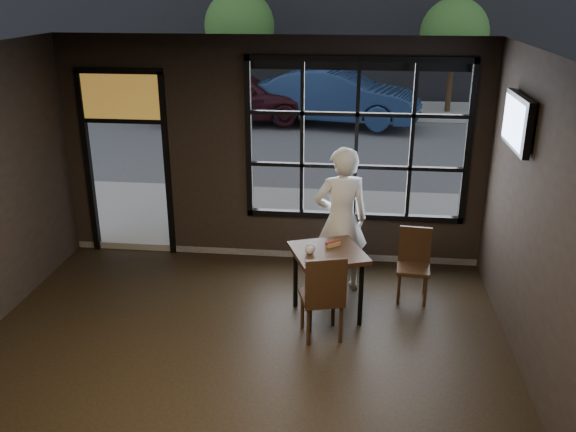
# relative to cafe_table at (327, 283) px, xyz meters

# --- Properties ---
(floor) EXTENTS (6.00, 7.00, 0.02)m
(floor) POSITION_rel_cafe_table_xyz_m (-0.92, -1.85, -0.45)
(floor) COLOR black
(floor) RESTS_ON ground
(ceiling) EXTENTS (6.00, 7.00, 0.02)m
(ceiling) POSITION_rel_cafe_table_xyz_m (-0.92, -1.85, 2.77)
(ceiling) COLOR black
(ceiling) RESTS_ON ground
(wall_right) EXTENTS (0.04, 7.00, 3.20)m
(wall_right) POSITION_rel_cafe_table_xyz_m (2.08, -1.85, 1.16)
(wall_right) COLOR black
(wall_right) RESTS_ON ground
(window_frame) EXTENTS (3.06, 0.12, 2.28)m
(window_frame) POSITION_rel_cafe_table_xyz_m (0.28, 1.65, 1.36)
(window_frame) COLOR black
(window_frame) RESTS_ON ground
(stained_transom) EXTENTS (1.20, 0.06, 0.70)m
(stained_transom) POSITION_rel_cafe_table_xyz_m (-3.02, 1.65, 1.91)
(stained_transom) COLOR orange
(stained_transom) RESTS_ON ground
(street_asphalt) EXTENTS (60.00, 41.00, 0.04)m
(street_asphalt) POSITION_rel_cafe_table_xyz_m (-0.92, 22.15, -0.46)
(street_asphalt) COLOR #545456
(street_asphalt) RESTS_ON ground
(cafe_table) EXTENTS (1.04, 1.04, 0.87)m
(cafe_table) POSITION_rel_cafe_table_xyz_m (0.00, 0.00, 0.00)
(cafe_table) COLOR black
(cafe_table) RESTS_ON floor
(chair_near) EXTENTS (0.56, 0.56, 1.06)m
(chair_near) POSITION_rel_cafe_table_xyz_m (-0.04, -0.47, 0.09)
(chair_near) COLOR black
(chair_near) RESTS_ON floor
(chair_window) EXTENTS (0.44, 0.44, 0.93)m
(chair_window) POSITION_rel_cafe_table_xyz_m (1.06, 0.53, 0.03)
(chair_window) COLOR black
(chair_window) RESTS_ON floor
(man) EXTENTS (0.81, 0.63, 1.95)m
(man) POSITION_rel_cafe_table_xyz_m (0.13, 0.73, 0.54)
(man) COLOR silver
(man) RESTS_ON floor
(hotdog) EXTENTS (0.21, 0.18, 0.06)m
(hotdog) POSITION_rel_cafe_table_xyz_m (0.05, 0.15, 0.46)
(hotdog) COLOR tan
(hotdog) RESTS_ON cafe_table
(cup) EXTENTS (0.17, 0.17, 0.10)m
(cup) POSITION_rel_cafe_table_xyz_m (-0.21, -0.10, 0.48)
(cup) COLOR silver
(cup) RESTS_ON cafe_table
(tv) EXTENTS (0.11, 1.00, 0.59)m
(tv) POSITION_rel_cafe_table_xyz_m (2.01, 0.19, 1.97)
(tv) COLOR black
(tv) RESTS_ON wall_right
(navy_car) EXTENTS (4.90, 2.54, 1.54)m
(navy_car) POSITION_rel_cafe_table_xyz_m (-0.31, 10.76, 0.43)
(navy_car) COLOR navy
(navy_car) RESTS_ON street_asphalt
(maroon_car) EXTENTS (4.58, 2.24, 1.51)m
(maroon_car) POSITION_rel_cafe_table_xyz_m (-3.22, 10.77, 0.42)
(maroon_car) COLOR black
(maroon_car) RESTS_ON street_asphalt
(tree_left) EXTENTS (2.18, 2.18, 3.72)m
(tree_left) POSITION_rel_cafe_table_xyz_m (-3.45, 12.93, 2.18)
(tree_left) COLOR #332114
(tree_left) RESTS_ON street_asphalt
(tree_right) EXTENTS (2.05, 2.05, 3.50)m
(tree_right) POSITION_rel_cafe_table_xyz_m (3.10, 12.94, 2.03)
(tree_right) COLOR #332114
(tree_right) RESTS_ON street_asphalt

